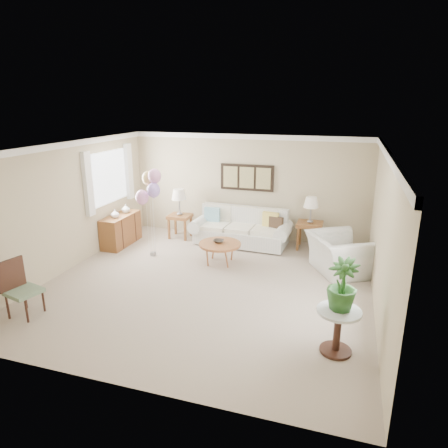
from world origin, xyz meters
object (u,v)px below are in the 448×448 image
(armchair, at_px, (339,254))
(accent_chair, at_px, (20,287))
(sofa, at_px, (242,230))
(coffee_table, at_px, (220,245))
(balloon_cluster, at_px, (150,186))

(armchair, distance_m, accent_chair, 5.89)
(sofa, relative_size, accent_chair, 2.57)
(armchair, bearing_deg, coffee_table, 67.26)
(sofa, relative_size, balloon_cluster, 1.23)
(coffee_table, relative_size, balloon_cluster, 0.46)
(armchair, height_order, balloon_cluster, balloon_cluster)
(balloon_cluster, bearing_deg, coffee_table, 0.25)
(sofa, relative_size, armchair, 2.05)
(accent_chair, bearing_deg, balloon_cluster, 75.02)
(sofa, height_order, coffee_table, sofa)
(sofa, distance_m, accent_chair, 5.05)
(coffee_table, bearing_deg, accent_chair, -128.34)
(accent_chair, relative_size, balloon_cluster, 0.48)
(sofa, distance_m, balloon_cluster, 2.51)
(sofa, height_order, accent_chair, accent_chair)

